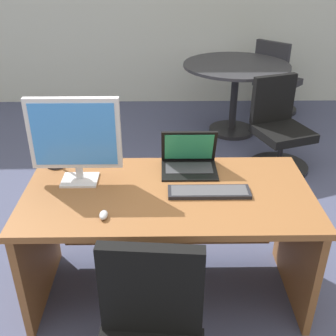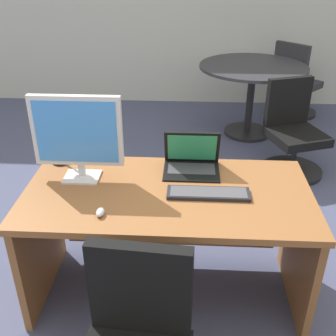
% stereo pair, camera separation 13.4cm
% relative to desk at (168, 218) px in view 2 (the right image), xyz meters
% --- Properties ---
extents(ground, '(12.00, 12.00, 0.00)m').
position_rel_desk_xyz_m(ground, '(0.00, 1.45, -0.52)').
color(ground, '#474C6B').
extents(desk, '(1.56, 0.78, 0.74)m').
position_rel_desk_xyz_m(desk, '(0.00, 0.00, 0.00)').
color(desk, brown).
rests_on(desk, ground).
extents(monitor, '(0.49, 0.16, 0.49)m').
position_rel_desk_xyz_m(monitor, '(-0.49, 0.07, 0.49)').
color(monitor, silver).
rests_on(monitor, desk).
extents(laptop, '(0.32, 0.26, 0.23)m').
position_rel_desk_xyz_m(laptop, '(0.13, 0.22, 0.29)').
color(laptop, black).
rests_on(laptop, desk).
extents(keyboard, '(0.44, 0.12, 0.02)m').
position_rel_desk_xyz_m(keyboard, '(0.22, -0.08, 0.23)').
color(keyboard, black).
rests_on(keyboard, desk).
extents(mouse, '(0.04, 0.07, 0.03)m').
position_rel_desk_xyz_m(mouse, '(-0.32, -0.29, 0.23)').
color(mouse, '#B7BABF').
rests_on(mouse, desk).
extents(desk_lamp, '(0.12, 0.14, 0.36)m').
position_rel_desk_xyz_m(desk_lamp, '(-0.67, 0.23, 0.47)').
color(desk_lamp, black).
rests_on(desk_lamp, desk).
extents(meeting_table, '(1.15, 1.15, 0.79)m').
position_rel_desk_xyz_m(meeting_table, '(0.77, 2.44, 0.07)').
color(meeting_table, black).
rests_on(meeting_table, ground).
extents(meeting_chair_near, '(0.66, 0.66, 0.91)m').
position_rel_desk_xyz_m(meeting_chair_near, '(1.39, 3.07, -0.16)').
color(meeting_chair_near, black).
rests_on(meeting_chair_near, ground).
extents(meeting_chair_far, '(0.59, 0.60, 0.86)m').
position_rel_desk_xyz_m(meeting_chair_far, '(1.07, 1.60, -0.18)').
color(meeting_chair_far, black).
rests_on(meeting_chair_far, ground).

